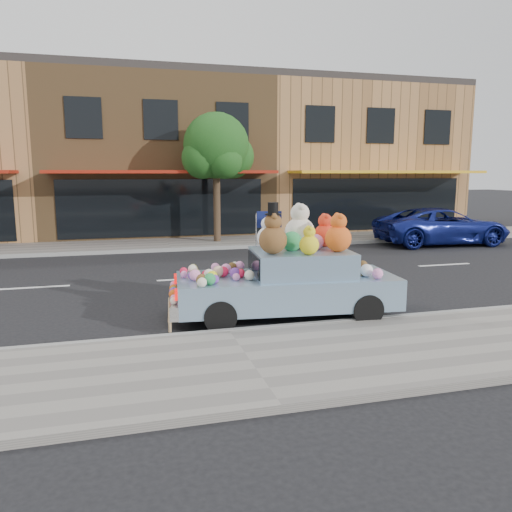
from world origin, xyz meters
name	(u,v)px	position (x,y,z in m)	size (l,w,h in m)	color
ground	(190,279)	(0.00, 0.00, 0.00)	(120.00, 120.00, 0.00)	black
near_sidewalk	(250,364)	(0.00, -6.50, 0.06)	(60.00, 3.00, 0.12)	gray
far_sidewalk	(168,244)	(0.00, 6.50, 0.06)	(60.00, 3.00, 0.12)	gray
near_kerb	(229,333)	(0.00, -5.00, 0.07)	(60.00, 0.12, 0.13)	gray
far_kerb	(172,250)	(0.00, 5.00, 0.07)	(60.00, 0.12, 0.13)	gray
storefront_mid	(155,157)	(0.00, 11.97, 3.64)	(10.00, 9.80, 7.30)	olive
storefront_right	(343,158)	(10.00, 11.97, 3.64)	(10.00, 9.80, 7.30)	#AB7747
street_tree	(217,152)	(2.03, 6.55, 3.69)	(3.00, 2.70, 5.22)	#38281C
car_blue	(442,226)	(10.71, 3.99, 0.74)	(2.45, 5.30, 1.47)	navy
art_car	(288,277)	(1.41, -4.12, 0.82)	(4.63, 2.17, 2.32)	black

